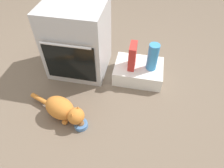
{
  "coord_description": "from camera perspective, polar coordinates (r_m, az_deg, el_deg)",
  "views": [
    {
      "loc": [
        0.63,
        -1.26,
        1.62
      ],
      "look_at": [
        0.38,
        0.03,
        0.25
      ],
      "focal_mm": 32.18,
      "sensor_mm": 36.0,
      "label": 1
    }
  ],
  "objects": [
    {
      "name": "ground",
      "position": [
        2.15,
        -10.05,
        -3.67
      ],
      "size": [
        8.0,
        8.0,
        0.0
      ],
      "primitive_type": "plane",
      "color": "#6B5B4C"
    },
    {
      "name": "oven",
      "position": [
        2.25,
        -9.77,
        12.44
      ],
      "size": [
        0.63,
        0.62,
        0.78
      ],
      "color": "#B7BABF",
      "rests_on": "ground"
    },
    {
      "name": "pantry_cabinet",
      "position": [
        2.28,
        7.48,
        3.62
      ],
      "size": [
        0.53,
        0.4,
        0.17
      ],
      "primitive_type": "cube",
      "color": "white",
      "rests_on": "ground"
    },
    {
      "name": "food_bowl",
      "position": [
        1.9,
        -8.82,
        -11.28
      ],
      "size": [
        0.13,
        0.13,
        0.08
      ],
      "color": "#4C7AB7",
      "rests_on": "ground"
    },
    {
      "name": "cat",
      "position": [
        1.92,
        -13.76,
        -7.04
      ],
      "size": [
        0.63,
        0.31,
        0.23
      ],
      "rotation": [
        0.0,
        0.0,
        -0.36
      ],
      "color": "#C6752D",
      "rests_on": "ground"
    },
    {
      "name": "water_bottle",
      "position": [
        2.13,
        11.49,
        7.53
      ],
      "size": [
        0.11,
        0.11,
        0.3
      ],
      "primitive_type": "cylinder",
      "color": "#388CD1",
      "rests_on": "pantry_cabinet"
    },
    {
      "name": "cereal_box",
      "position": [
        2.12,
        5.84,
        7.89
      ],
      "size": [
        0.07,
        0.18,
        0.28
      ],
      "primitive_type": "cube",
      "color": "#B72D28",
      "rests_on": "pantry_cabinet"
    }
  ]
}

